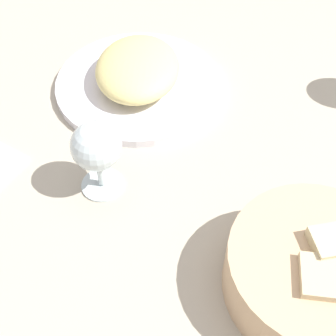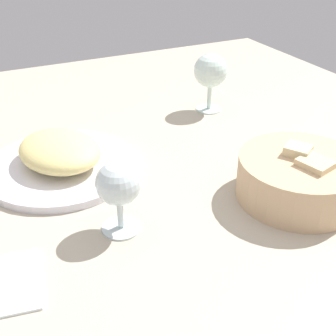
{
  "view_description": "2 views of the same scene",
  "coord_description": "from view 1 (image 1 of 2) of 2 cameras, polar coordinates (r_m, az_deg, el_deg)",
  "views": [
    {
      "loc": [
        46.37,
        12.46,
        51.35
      ],
      "look_at": [
        10.64,
        -1.65,
        4.89
      ],
      "focal_mm": 49.75,
      "sensor_mm": 36.0,
      "label": 1
    },
    {
      "loc": [
        62.98,
        -26.88,
        41.76
      ],
      "look_at": [
        6.0,
        0.81,
        3.8
      ],
      "focal_mm": 47.11,
      "sensor_mm": 36.0,
      "label": 2
    }
  ],
  "objects": [
    {
      "name": "ground_plane",
      "position": [
        0.71,
        4.4,
        2.75
      ],
      "size": [
        140.0,
        140.0,
        2.0
      ],
      "primitive_type": "cube",
      "color": "#B4A993"
    },
    {
      "name": "omelette",
      "position": [
        0.77,
        -3.74,
        12.11
      ],
      "size": [
        20.06,
        17.81,
        5.24
      ],
      "primitive_type": "ellipsoid",
      "rotation": [
        0.0,
        0.0,
        0.3
      ],
      "color": "#E8D584",
      "rests_on": "plate"
    },
    {
      "name": "plate",
      "position": [
        0.79,
        -3.62,
        10.21
      ],
      "size": [
        27.36,
        27.36,
        1.4
      ],
      "primitive_type": "cylinder",
      "color": "silver",
      "rests_on": "ground_plane"
    },
    {
      "name": "wine_glass_near",
      "position": [
        0.6,
        -8.75,
        2.28
      ],
      "size": [
        6.55,
        6.55,
        11.36
      ],
      "color": "silver",
      "rests_on": "ground_plane"
    },
    {
      "name": "bread_basket",
      "position": [
        0.56,
        17.4,
        -12.13
      ],
      "size": [
        19.98,
        19.98,
        8.63
      ],
      "color": "tan",
      "rests_on": "ground_plane"
    },
    {
      "name": "lettuce_garnish",
      "position": [
        0.83,
        -3.6,
        14.22
      ],
      "size": [
        3.77,
        3.77,
        1.57
      ],
      "primitive_type": "cone",
      "color": "#3D8B2F",
      "rests_on": "plate"
    }
  ]
}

